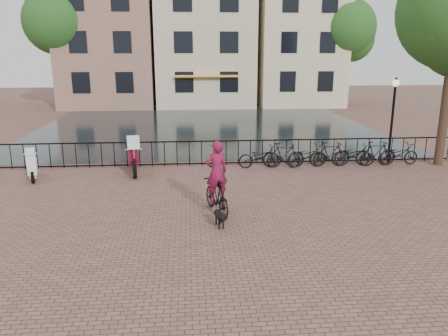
{
  "coord_description": "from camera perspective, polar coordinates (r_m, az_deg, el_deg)",
  "views": [
    {
      "loc": [
        -1.02,
        -9.3,
        4.5
      ],
      "look_at": [
        0.0,
        3.0,
        1.2
      ],
      "focal_mm": 35.0,
      "sensor_mm": 36.0,
      "label": 1
    }
  ],
  "objects": [
    {
      "name": "canal_house_left",
      "position": [
        39.88,
        -14.75,
        17.22
      ],
      "size": [
        7.5,
        9.0,
        12.8
      ],
      "color": "#87634E",
      "rests_on": "ground"
    },
    {
      "name": "cyclist",
      "position": [
        12.33,
        -0.97,
        -1.81
      ],
      "size": [
        1.03,
        1.88,
        2.48
      ],
      "rotation": [
        0.0,
        0.0,
        3.44
      ],
      "color": "black",
      "rests_on": "ground"
    },
    {
      "name": "tree_far_left",
      "position": [
        37.72,
        -21.07,
        17.4
      ],
      "size": [
        5.04,
        5.04,
        9.27
      ],
      "color": "black",
      "rests_on": "ground"
    },
    {
      "name": "tree_far_right",
      "position": [
        38.61,
        15.7,
        17.17
      ],
      "size": [
        4.76,
        4.76,
        8.76
      ],
      "color": "black",
      "rests_on": "ground"
    },
    {
      "name": "parked_bike_0",
      "position": [
        17.42,
        4.72,
        1.47
      ],
      "size": [
        1.73,
        0.63,
        0.9
      ],
      "primitive_type": "imported",
      "rotation": [
        0.0,
        0.0,
        1.59
      ],
      "color": "black",
      "rests_on": "ground"
    },
    {
      "name": "canal_water",
      "position": [
        27.0,
        -2.51,
        5.35
      ],
      "size": [
        20.0,
        20.0,
        0.0
      ],
      "primitive_type": "plane",
      "color": "black",
      "rests_on": "ground"
    },
    {
      "name": "railing",
      "position": [
        17.79,
        -1.33,
        1.98
      ],
      "size": [
        20.0,
        0.05,
        1.02
      ],
      "color": "black",
      "rests_on": "ground"
    },
    {
      "name": "scooter",
      "position": [
        17.23,
        -23.78,
        0.79
      ],
      "size": [
        0.79,
        1.48,
        1.32
      ],
      "rotation": [
        0.0,
        0.0,
        0.28
      ],
      "color": "white",
      "rests_on": "ground"
    },
    {
      "name": "parked_bike_1",
      "position": [
        17.58,
        7.78,
        1.67
      ],
      "size": [
        1.69,
        0.57,
        1.0
      ],
      "primitive_type": "imported",
      "rotation": [
        0.0,
        0.0,
        1.51
      ],
      "color": "black",
      "rests_on": "ground"
    },
    {
      "name": "dog",
      "position": [
        11.6,
        -0.58,
        -6.55
      ],
      "size": [
        0.36,
        0.76,
        0.49
      ],
      "rotation": [
        0.0,
        0.0,
        0.17
      ],
      "color": "black",
      "rests_on": "ground"
    },
    {
      "name": "parked_bike_5",
      "position": [
        18.77,
        19.19,
        1.81
      ],
      "size": [
        1.67,
        0.49,
        1.0
      ],
      "primitive_type": "imported",
      "rotation": [
        0.0,
        0.0,
        1.58
      ],
      "color": "black",
      "rests_on": "ground"
    },
    {
      "name": "lamp_post",
      "position": [
        18.91,
        21.25,
        7.51
      ],
      "size": [
        0.3,
        0.3,
        3.45
      ],
      "color": "black",
      "rests_on": "ground"
    },
    {
      "name": "canal_house_right",
      "position": [
        40.5,
        9.33,
        17.81
      ],
      "size": [
        7.0,
        9.0,
        13.3
      ],
      "color": "#C8B095",
      "rests_on": "ground"
    },
    {
      "name": "parked_bike_4",
      "position": [
        18.42,
        16.47,
        1.64
      ],
      "size": [
        1.77,
        0.79,
        0.9
      ],
      "primitive_type": "imported",
      "rotation": [
        0.0,
        0.0,
        1.46
      ],
      "color": "black",
      "rests_on": "ground"
    },
    {
      "name": "canal_house_mid",
      "position": [
        39.36,
        -2.63,
        16.98
      ],
      "size": [
        8.0,
        9.5,
        11.8
      ],
      "color": "#C0AF91",
      "rests_on": "ground"
    },
    {
      "name": "ground",
      "position": [
        10.38,
        1.39,
        -10.72
      ],
      "size": [
        100.0,
        100.0,
        0.0
      ],
      "primitive_type": "plane",
      "color": "brown",
      "rests_on": "ground"
    },
    {
      "name": "motorcycle",
      "position": [
        17.02,
        -11.76,
        2.16
      ],
      "size": [
        0.87,
        2.35,
        1.64
      ],
      "rotation": [
        0.0,
        0.0,
        0.14
      ],
      "color": "maroon",
      "rests_on": "ground"
    },
    {
      "name": "parked_bike_2",
      "position": [
        17.82,
        10.76,
        1.56
      ],
      "size": [
        1.79,
        0.86,
        0.9
      ],
      "primitive_type": "imported",
      "rotation": [
        0.0,
        0.0,
        1.73
      ],
      "color": "black",
      "rests_on": "ground"
    },
    {
      "name": "parked_bike_3",
      "position": [
        18.09,
        13.67,
        1.75
      ],
      "size": [
        1.68,
        0.54,
        1.0
      ],
      "primitive_type": "imported",
      "rotation": [
        0.0,
        0.0,
        1.61
      ],
      "color": "black",
      "rests_on": "ground"
    },
    {
      "name": "parked_bike_6",
      "position": [
        19.18,
        21.77,
        1.69
      ],
      "size": [
        1.75,
        0.71,
        0.9
      ],
      "primitive_type": "imported",
      "rotation": [
        0.0,
        0.0,
        1.64
      ],
      "color": "black",
      "rests_on": "ground"
    }
  ]
}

